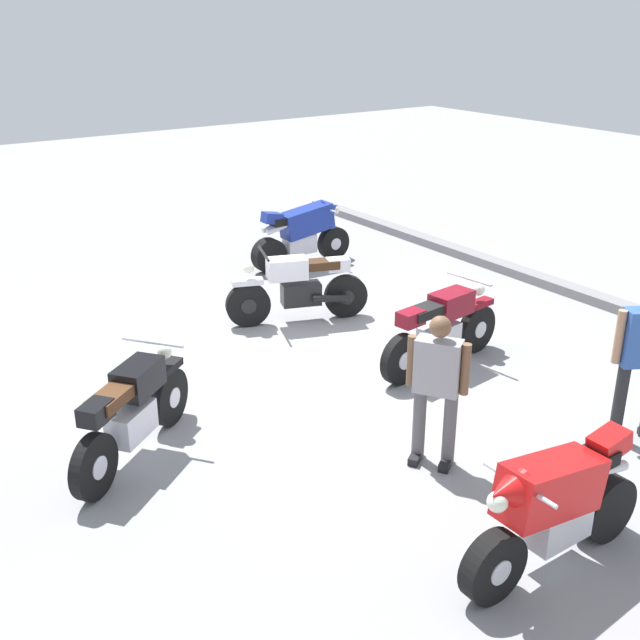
% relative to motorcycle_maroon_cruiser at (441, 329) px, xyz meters
% --- Properties ---
extents(ground_plane, '(40.00, 40.00, 0.00)m').
position_rel_motorcycle_maroon_cruiser_xyz_m(ground_plane, '(-0.89, -1.05, -0.52)').
color(ground_plane, gray).
extents(curb_edge, '(14.00, 0.30, 0.15)m').
position_rel_motorcycle_maroon_cruiser_xyz_m(curb_edge, '(-0.89, 3.55, -0.45)').
color(curb_edge, gray).
rests_on(curb_edge, ground).
extents(motorcycle_maroon_cruiser, '(0.70, 2.09, 1.09)m').
position_rel_motorcycle_maroon_cruiser_xyz_m(motorcycle_maroon_cruiser, '(0.00, 0.00, 0.00)').
color(motorcycle_maroon_cruiser, black).
rests_on(motorcycle_maroon_cruiser, ground).
extents(motorcycle_black_cruiser, '(1.36, 1.74, 1.09)m').
position_rel_motorcycle_maroon_cruiser_xyz_m(motorcycle_black_cruiser, '(-0.17, -4.01, 0.00)').
color(motorcycle_black_cruiser, black).
rests_on(motorcycle_black_cruiser, ground).
extents(motorcycle_red_sportbike, '(0.70, 1.95, 1.14)m').
position_rel_motorcycle_maroon_cruiser_xyz_m(motorcycle_red_sportbike, '(3.32, -1.88, 0.07)').
color(motorcycle_red_sportbike, black).
rests_on(motorcycle_red_sportbike, ground).
extents(motorcycle_silver_cruiser, '(0.96, 2.01, 1.09)m').
position_rel_motorcycle_maroon_cruiser_xyz_m(motorcycle_silver_cruiser, '(-2.30, -0.63, 0.00)').
color(motorcycle_silver_cruiser, black).
rests_on(motorcycle_silver_cruiser, ground).
extents(motorcycle_blue_sportbike, '(0.70, 1.95, 1.14)m').
position_rel_motorcycle_maroon_cruiser_xyz_m(motorcycle_blue_sportbike, '(-4.46, 0.88, 0.07)').
color(motorcycle_blue_sportbike, black).
rests_on(motorcycle_blue_sportbike, ground).
extents(person_in_gray_shirt, '(0.57, 0.48, 1.57)m').
position_rel_motorcycle_maroon_cruiser_xyz_m(person_in_gray_shirt, '(1.60, -1.58, 0.36)').
color(person_in_gray_shirt, '#59595B').
rests_on(person_in_gray_shirt, ground).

